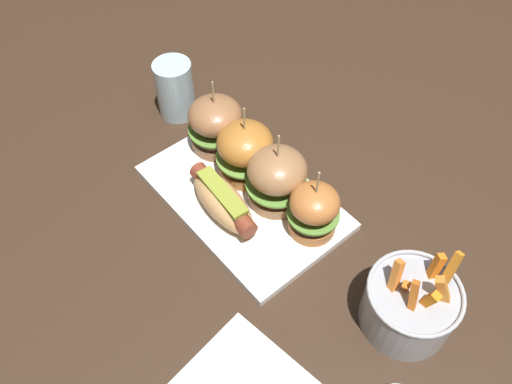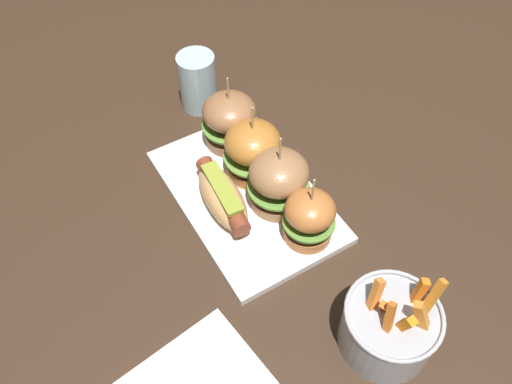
% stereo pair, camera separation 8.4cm
% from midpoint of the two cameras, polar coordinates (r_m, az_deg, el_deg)
% --- Properties ---
extents(ground_plane, '(3.00, 3.00, 0.00)m').
position_cam_midpoint_polar(ground_plane, '(0.90, -4.09, -0.98)').
color(ground_plane, '#382619').
extents(platter_main, '(0.35, 0.22, 0.01)m').
position_cam_midpoint_polar(platter_main, '(0.89, -4.12, -0.71)').
color(platter_main, white).
rests_on(platter_main, ground).
extents(hot_dog, '(0.16, 0.07, 0.05)m').
position_cam_midpoint_polar(hot_dog, '(0.85, -6.52, -1.11)').
color(hot_dog, tan).
rests_on(hot_dog, platter_main).
extents(slider_far_left, '(0.10, 0.10, 0.15)m').
position_cam_midpoint_polar(slider_far_left, '(0.94, -7.03, 7.32)').
color(slider_far_left, '#996540').
rests_on(slider_far_left, platter_main).
extents(slider_center_left, '(0.10, 0.10, 0.15)m').
position_cam_midpoint_polar(slider_center_left, '(0.88, -3.93, 4.39)').
color(slider_center_left, '#BB722C').
rests_on(slider_center_left, platter_main).
extents(slider_center_right, '(0.10, 0.10, 0.15)m').
position_cam_midpoint_polar(slider_center_right, '(0.84, -0.55, 1.43)').
color(slider_center_right, '#A06F46').
rests_on(slider_center_right, platter_main).
extents(slider_far_right, '(0.08, 0.08, 0.14)m').
position_cam_midpoint_polar(slider_far_right, '(0.81, 3.42, -2.19)').
color(slider_far_right, '#BE6F35').
rests_on(slider_far_right, platter_main).
extents(fries_bucket, '(0.13, 0.13, 0.14)m').
position_cam_midpoint_polar(fries_bucket, '(0.76, 13.45, -12.18)').
color(fries_bucket, '#A8AAB2').
rests_on(fries_bucket, ground).
extents(water_glass, '(0.07, 0.07, 0.12)m').
position_cam_midpoint_polar(water_glass, '(1.03, -11.24, 10.88)').
color(water_glass, silver).
rests_on(water_glass, ground).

